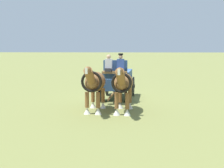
% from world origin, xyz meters
% --- Properties ---
extents(ground_plane, '(220.00, 220.00, 0.00)m').
position_xyz_m(ground_plane, '(0.00, 0.00, 0.00)').
color(ground_plane, olive).
extents(show_wagon, '(5.69, 1.98, 2.60)m').
position_xyz_m(show_wagon, '(0.19, -0.02, 1.11)').
color(show_wagon, '#2D4C7A').
rests_on(show_wagon, ground).
extents(draft_horse_near, '(3.12, 1.03, 2.15)m').
position_xyz_m(draft_horse_near, '(3.77, 0.34, 1.29)').
color(draft_horse_near, brown).
rests_on(draft_horse_near, ground).
extents(draft_horse_off, '(2.99, 1.06, 2.17)m').
position_xyz_m(draft_horse_off, '(3.66, -0.96, 1.31)').
color(draft_horse_off, brown).
rests_on(draft_horse_off, ground).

